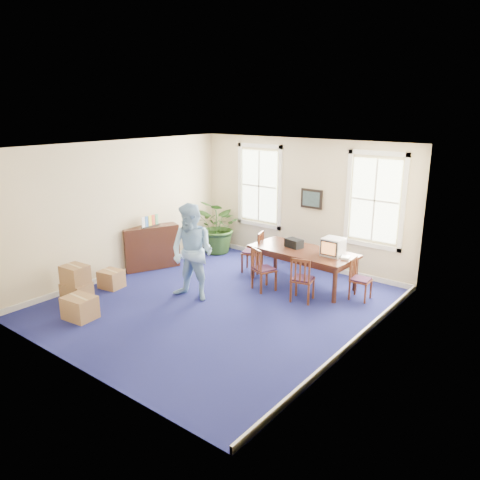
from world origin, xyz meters
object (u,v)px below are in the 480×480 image
Objects in this scene: potted_plant at (219,226)px; cardboard_boxes at (86,284)px; credenza at (151,248)px; crt_tv at (333,247)px; chair_near_left at (264,269)px; man at (192,253)px; conference_table at (302,267)px.

potted_plant is 4.32m from cardboard_boxes.
cardboard_boxes is (0.59, -2.28, -0.12)m from credenza.
potted_plant is at bearing 171.28° from crt_tv.
potted_plant is (-2.54, 1.46, 0.27)m from chair_near_left.
man is at bearing 79.17° from chair_near_left.
potted_plant reaches higher than chair_near_left.
credenza is at bearing -155.39° from conference_table.
crt_tv is at bearing 37.07° from man.
man is at bearing -119.60° from conference_table.
chair_near_left is 3.77m from cardboard_boxes.
crt_tv is 0.34× the size of credenza.
credenza is (-4.26, -1.44, -0.47)m from crt_tv.
cardboard_boxes is at bearing -134.37° from crt_tv.
cardboard_boxes is at bearing -145.11° from man.
man is (-0.90, -1.32, 0.53)m from chair_near_left.
cardboard_boxes is at bearing -51.53° from credenza.
chair_near_left is (-1.20, -0.87, -0.52)m from crt_tv.
crt_tv is 4.52m from credenza.
cardboard_boxes is at bearing -125.57° from conference_table.
credenza is (-2.16, 0.76, -0.48)m from man.
man reaches higher than potted_plant.
conference_table is at bearing -175.40° from crt_tv.
man is 2.34m from credenza.
crt_tv is at bearing 7.71° from conference_table.
potted_plant is at bearing 91.05° from cardboard_boxes.
crt_tv is 3.04m from man.
conference_table is 2.46× the size of chair_near_left.
man is (-2.10, -2.20, 0.01)m from crt_tv.
chair_near_left is 0.64× the size of potted_plant.
chair_near_left is (-0.49, -0.82, 0.08)m from conference_table.
man reaches higher than credenza.
man is 3.25m from potted_plant.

